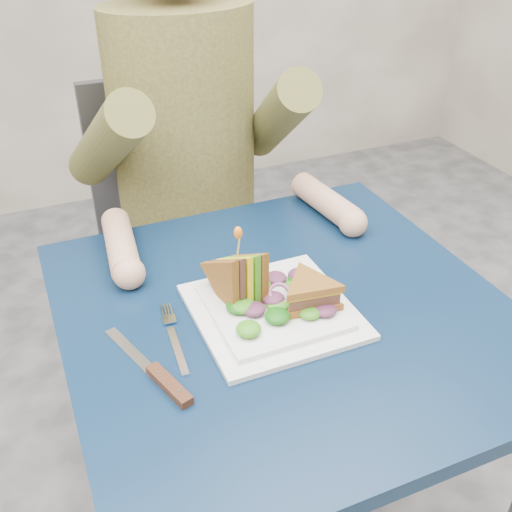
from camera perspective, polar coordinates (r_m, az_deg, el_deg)
name	(u,v)px	position (r m, az deg, el deg)	size (l,w,h in m)	color
table	(285,343)	(1.09, 2.79, -8.24)	(0.75, 0.75, 0.73)	black
chair	(181,226)	(1.66, -7.13, 2.82)	(0.42, 0.40, 0.93)	#47474C
diner	(185,106)	(1.40, -6.81, 13.98)	(0.54, 0.59, 0.74)	brown
plate	(273,310)	(1.02, 1.63, -5.13)	(0.26, 0.26, 0.02)	white
sandwich_flat	(310,293)	(1.00, 5.14, -3.53)	(0.13, 0.13, 0.05)	brown
sandwich_upright	(239,280)	(1.01, -1.64, -2.26)	(0.09, 0.15, 0.15)	brown
fork	(175,339)	(0.98, -7.77, -7.83)	(0.03, 0.18, 0.01)	silver
knife	(161,378)	(0.91, -8.99, -11.42)	(0.09, 0.22, 0.02)	silver
toothpick	(238,248)	(0.97, -1.69, 0.81)	(0.00, 0.00, 0.06)	tan
toothpick_frill	(238,233)	(0.96, -1.72, 2.23)	(0.01, 0.01, 0.02)	orange
lettuce_spill	(273,296)	(1.01, 1.67, -3.80)	(0.15, 0.13, 0.02)	#337A14
onion_ring	(280,294)	(1.01, 2.31, -3.60)	(0.04, 0.04, 0.01)	#9E4C7A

